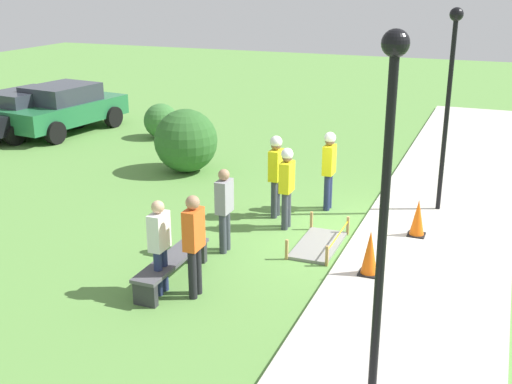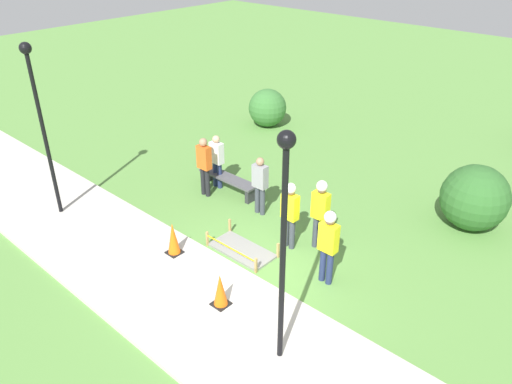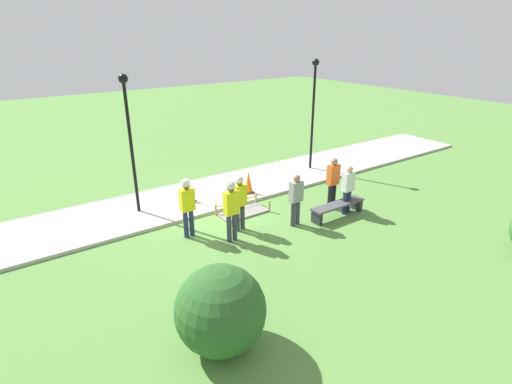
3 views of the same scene
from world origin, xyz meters
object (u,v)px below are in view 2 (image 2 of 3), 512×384
object	(u,v)px
bystander_in_gray_shirt	(217,159)
bystander_in_white_shirt	(260,183)
worker_assistant	(328,241)
worker_trainee	(290,210)
traffic_cone_near_patch	(173,239)
bystander_in_orange_shirt	(204,164)
traffic_cone_far_patch	(220,290)
worker_supervisor	(320,209)
lamppost_far	(39,109)
lamppost_near	(284,223)
park_bench	(228,181)

from	to	relation	value
bystander_in_gray_shirt	bystander_in_white_shirt	distance (m)	1.94
worker_assistant	worker_trainee	bearing A→B (deg)	160.62
traffic_cone_near_patch	bystander_in_orange_shirt	distance (m)	3.05
traffic_cone_far_patch	worker_assistant	size ratio (longest dim) A/B	0.42
worker_supervisor	bystander_in_orange_shirt	bearing A→B (deg)	-179.72
worker_trainee	lamppost_far	size ratio (longest dim) A/B	0.39
lamppost_near	bystander_in_orange_shirt	bearing A→B (deg)	149.13
lamppost_near	bystander_in_white_shirt	bearing A→B (deg)	135.70
worker_assistant	lamppost_near	size ratio (longest dim) A/B	0.41
traffic_cone_far_patch	worker_assistant	xyz separation A→B (m)	(1.08, 2.12, 0.59)
traffic_cone_near_patch	bystander_in_gray_shirt	xyz separation A→B (m)	(-1.74, 3.10, 0.41)
bystander_in_gray_shirt	traffic_cone_near_patch	bearing A→B (deg)	-60.62
bystander_in_white_shirt	worker_supervisor	bearing A→B (deg)	-7.17
worker_assistant	bystander_in_orange_shirt	distance (m)	4.88
traffic_cone_near_patch	bystander_in_white_shirt	distance (m)	2.84
traffic_cone_far_patch	worker_trainee	distance (m)	2.70
park_bench	lamppost_near	world-z (taller)	lamppost_near
traffic_cone_near_patch	bystander_in_gray_shirt	bearing A→B (deg)	119.38
traffic_cone_near_patch	bystander_in_orange_shirt	world-z (taller)	bystander_in_orange_shirt
worker_supervisor	bystander_in_white_shirt	bearing A→B (deg)	172.83
bystander_in_gray_shirt	bystander_in_white_shirt	bearing A→B (deg)	-8.58
traffic_cone_far_patch	bystander_in_gray_shirt	size ratio (longest dim) A/B	0.46
worker_assistant	bystander_in_orange_shirt	world-z (taller)	worker_assistant
bystander_in_orange_shirt	worker_trainee	bearing A→B (deg)	-7.02
traffic_cone_far_patch	worker_trainee	bearing A→B (deg)	97.53
traffic_cone_near_patch	park_bench	xyz separation A→B (m)	(-1.33, 3.12, -0.17)
park_bench	lamppost_near	xyz separation A→B (m)	(5.13, -3.85, 2.55)
park_bench	bystander_in_gray_shirt	size ratio (longest dim) A/B	1.23
traffic_cone_near_patch	bystander_in_gray_shirt	distance (m)	3.58
worker_assistant	lamppost_near	bearing A→B (deg)	-74.39
park_bench	traffic_cone_far_patch	bearing A→B (deg)	-46.90
worker_assistant	traffic_cone_far_patch	bearing A→B (deg)	-116.87
traffic_cone_far_patch	lamppost_near	distance (m)	2.97
traffic_cone_near_patch	park_bench	bearing A→B (deg)	113.02
traffic_cone_far_patch	park_bench	size ratio (longest dim) A/B	0.37
traffic_cone_far_patch	worker_supervisor	size ratio (longest dim) A/B	0.41
worker_trainee	bystander_in_gray_shirt	xyz separation A→B (m)	(-3.47, 0.99, -0.11)
lamppost_near	traffic_cone_near_patch	bearing A→B (deg)	169.07
bystander_in_white_shirt	lamppost_near	distance (m)	5.43
traffic_cone_near_patch	worker_assistant	size ratio (longest dim) A/B	0.46
bystander_in_orange_shirt	bystander_in_white_shirt	bearing A→B (deg)	8.88
traffic_cone_near_patch	bystander_in_orange_shirt	bearing A→B (deg)	123.06
bystander_in_orange_shirt	bystander_in_gray_shirt	bearing A→B (deg)	99.98
lamppost_near	bystander_in_gray_shirt	bearing A→B (deg)	145.38
worker_supervisor	worker_assistant	distance (m)	1.28
park_bench	bystander_in_orange_shirt	size ratio (longest dim) A/B	1.14
traffic_cone_far_patch	lamppost_near	xyz separation A→B (m)	(1.73, -0.22, 2.41)
bystander_in_gray_shirt	lamppost_far	size ratio (longest dim) A/B	0.36
park_bench	bystander_in_white_shirt	size ratio (longest dim) A/B	1.22
traffic_cone_near_patch	traffic_cone_far_patch	size ratio (longest dim) A/B	1.09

